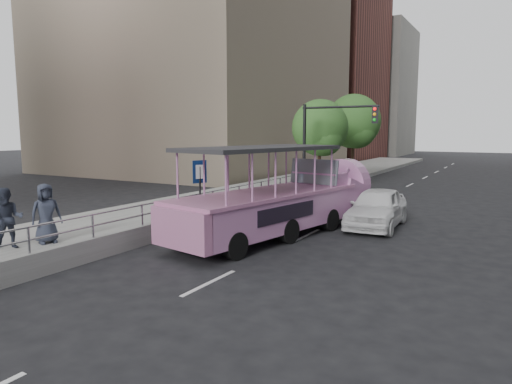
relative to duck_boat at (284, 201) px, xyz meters
The scene contains 14 objects.
ground 4.07m from the duck_boat, 92.08° to the right, with size 160.00×160.00×0.00m, color black.
sidewalk 8.55m from the duck_boat, 133.94° to the left, with size 5.50×80.00×0.30m, color #9F9F9A.
kerb_wall 3.83m from the duck_boat, 149.93° to the right, with size 0.24×30.00×0.36m, color #A2A29D.
guardrail 3.77m from the duck_boat, 149.93° to the right, with size 0.07×22.00×0.71m.
duck_boat is the anchor object (origin of this frame).
car 3.89m from the duck_boat, 47.12° to the left, with size 1.82×4.52×1.54m, color white.
pedestrian_mid 8.94m from the duck_boat, 128.27° to the right, with size 0.88×0.68×1.80m, color #292E3D.
pedestrian_far 7.94m from the duck_boat, 130.81° to the right, with size 0.90×0.59×1.85m, color #292E3D.
parking_sign 3.30m from the duck_boat, 164.20° to the right, with size 0.26×0.55×2.64m.
traffic_signal 9.10m from the duck_boat, 102.10° to the left, with size 4.20×0.32×5.20m.
street_tree_near 12.79m from the duck_boat, 105.96° to the left, with size 3.52×3.52×5.72m.
street_tree_far 18.59m from the duck_boat, 100.19° to the left, with size 3.97×3.97×6.45m.
midrise_brick 49.14m from the duck_boat, 112.35° to the left, with size 18.00×16.00×26.00m, color brown.
midrise_stone_b 62.86m from the duck_boat, 105.03° to the left, with size 16.00×14.00×20.00m, color slate.
Camera 1 is at (7.42, -10.86, 3.72)m, focal length 32.00 mm.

